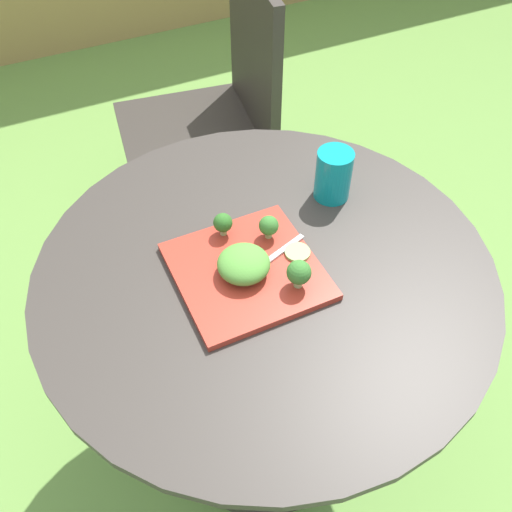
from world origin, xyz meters
name	(u,v)px	position (x,y,z in m)	size (l,w,h in m)	color
ground_plane	(262,435)	(0.00, 0.00, 0.00)	(12.00, 12.00, 0.00)	#669342
patio_table	(263,347)	(0.00, 0.00, 0.44)	(0.86, 0.86, 0.71)	#38332D
patio_chair	(220,103)	(0.24, 0.80, 0.53)	(0.50, 0.50, 0.90)	#332D28
salad_plate	(247,272)	(-0.04, 0.00, 0.72)	(0.25, 0.25, 0.01)	#AD3323
drinking_glass	(333,177)	(0.21, 0.12, 0.76)	(0.07, 0.07, 0.11)	#0F8C93
fork	(268,261)	(0.00, 0.00, 0.73)	(0.15, 0.07, 0.00)	silver
lettuce_mound	(244,264)	(-0.04, -0.01, 0.75)	(0.09, 0.09, 0.05)	#519338
broccoli_floret_0	(269,226)	(0.03, 0.06, 0.75)	(0.04, 0.04, 0.05)	#99B770
broccoli_floret_1	(299,273)	(0.03, -0.07, 0.76)	(0.04, 0.04, 0.06)	#99B770
broccoli_floret_2	(223,223)	(-0.04, 0.10, 0.75)	(0.04, 0.04, 0.05)	#99B770
cucumber_slice_0	(297,252)	(0.06, -0.01, 0.73)	(0.05, 0.05, 0.01)	#8EB766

